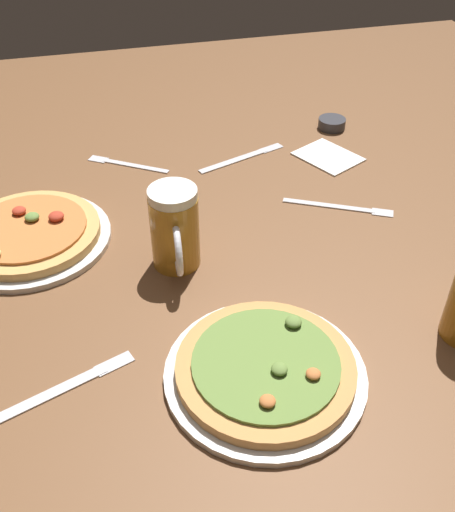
{
  "coord_description": "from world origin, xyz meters",
  "views": [
    {
      "loc": [
        -0.21,
        -0.81,
        0.7
      ],
      "look_at": [
        0.0,
        0.0,
        0.02
      ],
      "focal_mm": 41.01,
      "sensor_mm": 36.0,
      "label": 1
    }
  ],
  "objects_px": {
    "napkin_folded": "(328,156)",
    "knife_spare": "(243,157)",
    "pizza_plate_far": "(29,234)",
    "beer_mug_dark": "(175,229)",
    "ramekin_sauce": "(332,123)",
    "fork_spare": "(126,164)",
    "knife_right": "(65,386)",
    "fork_left": "(341,207)",
    "pizza_plate_near": "(266,370)"
  },
  "relations": [
    {
      "from": "fork_left",
      "to": "fork_spare",
      "type": "relative_size",
      "value": 1.19
    },
    {
      "from": "fork_left",
      "to": "knife_right",
      "type": "bearing_deg",
      "value": -149.96
    },
    {
      "from": "knife_right",
      "to": "knife_spare",
      "type": "distance_m",
      "value": 0.74
    },
    {
      "from": "knife_spare",
      "to": "knife_right",
      "type": "bearing_deg",
      "value": -126.64
    },
    {
      "from": "pizza_plate_far",
      "to": "beer_mug_dark",
      "type": "bearing_deg",
      "value": -27.78
    },
    {
      "from": "beer_mug_dark",
      "to": "pizza_plate_far",
      "type": "bearing_deg",
      "value": 152.22
    },
    {
      "from": "ramekin_sauce",
      "to": "napkin_folded",
      "type": "distance_m",
      "value": 0.16
    },
    {
      "from": "fork_left",
      "to": "knife_right",
      "type": "xyz_separation_m",
      "value": [
        -0.59,
        -0.34,
        0.0
      ]
    },
    {
      "from": "ramekin_sauce",
      "to": "napkin_folded",
      "type": "relative_size",
      "value": 0.5
    },
    {
      "from": "pizza_plate_far",
      "to": "napkin_folded",
      "type": "relative_size",
      "value": 2.22
    },
    {
      "from": "pizza_plate_near",
      "to": "ramekin_sauce",
      "type": "height_order",
      "value": "pizza_plate_near"
    },
    {
      "from": "napkin_folded",
      "to": "knife_spare",
      "type": "bearing_deg",
      "value": 166.8
    },
    {
      "from": "knife_spare",
      "to": "pizza_plate_far",
      "type": "bearing_deg",
      "value": -156.92
    },
    {
      "from": "ramekin_sauce",
      "to": "pizza_plate_near",
      "type": "bearing_deg",
      "value": -119.21
    },
    {
      "from": "napkin_folded",
      "to": "pizza_plate_near",
      "type": "bearing_deg",
      "value": -120.07
    },
    {
      "from": "knife_right",
      "to": "fork_spare",
      "type": "distance_m",
      "value": 0.66
    },
    {
      "from": "pizza_plate_near",
      "to": "fork_left",
      "type": "xyz_separation_m",
      "value": [
        0.29,
        0.39,
        -0.01
      ]
    },
    {
      "from": "fork_left",
      "to": "knife_right",
      "type": "distance_m",
      "value": 0.68
    },
    {
      "from": "napkin_folded",
      "to": "fork_spare",
      "type": "bearing_deg",
      "value": 169.61
    },
    {
      "from": "fork_left",
      "to": "fork_spare",
      "type": "distance_m",
      "value": 0.51
    },
    {
      "from": "pizza_plate_near",
      "to": "fork_left",
      "type": "bearing_deg",
      "value": 53.5
    },
    {
      "from": "pizza_plate_near",
      "to": "fork_spare",
      "type": "xyz_separation_m",
      "value": [
        -0.13,
        0.69,
        -0.01
      ]
    },
    {
      "from": "pizza_plate_far",
      "to": "knife_right",
      "type": "bearing_deg",
      "value": -82.57
    },
    {
      "from": "ramekin_sauce",
      "to": "knife_spare",
      "type": "relative_size",
      "value": 0.31
    },
    {
      "from": "ramekin_sauce",
      "to": "fork_left",
      "type": "distance_m",
      "value": 0.37
    },
    {
      "from": "pizza_plate_far",
      "to": "beer_mug_dark",
      "type": "height_order",
      "value": "beer_mug_dark"
    },
    {
      "from": "knife_spare",
      "to": "ramekin_sauce",
      "type": "bearing_deg",
      "value": 19.51
    },
    {
      "from": "ramekin_sauce",
      "to": "napkin_folded",
      "type": "xyz_separation_m",
      "value": [
        -0.07,
        -0.14,
        -0.01
      ]
    },
    {
      "from": "ramekin_sauce",
      "to": "fork_spare",
      "type": "distance_m",
      "value": 0.55
    },
    {
      "from": "pizza_plate_near",
      "to": "knife_right",
      "type": "bearing_deg",
      "value": 169.25
    },
    {
      "from": "pizza_plate_far",
      "to": "knife_spare",
      "type": "xyz_separation_m",
      "value": [
        0.49,
        0.21,
        -0.01
      ]
    },
    {
      "from": "fork_left",
      "to": "knife_spare",
      "type": "relative_size",
      "value": 0.93
    },
    {
      "from": "pizza_plate_far",
      "to": "ramekin_sauce",
      "type": "height_order",
      "value": "pizza_plate_far"
    },
    {
      "from": "pizza_plate_far",
      "to": "ramekin_sauce",
      "type": "bearing_deg",
      "value": 21.84
    },
    {
      "from": "beer_mug_dark",
      "to": "knife_spare",
      "type": "relative_size",
      "value": 0.69
    },
    {
      "from": "napkin_folded",
      "to": "fork_spare",
      "type": "height_order",
      "value": "napkin_folded"
    },
    {
      "from": "napkin_folded",
      "to": "fork_left",
      "type": "distance_m",
      "value": 0.22
    },
    {
      "from": "pizza_plate_far",
      "to": "ramekin_sauce",
      "type": "distance_m",
      "value": 0.82
    },
    {
      "from": "napkin_folded",
      "to": "knife_right",
      "type": "bearing_deg",
      "value": -139.6
    },
    {
      "from": "ramekin_sauce",
      "to": "fork_spare",
      "type": "xyz_separation_m",
      "value": [
        -0.54,
        -0.06,
        -0.01
      ]
    },
    {
      "from": "pizza_plate_near",
      "to": "ramekin_sauce",
      "type": "xyz_separation_m",
      "value": [
        0.42,
        0.75,
        -0.0
      ]
    },
    {
      "from": "pizza_plate_far",
      "to": "napkin_folded",
      "type": "distance_m",
      "value": 0.71
    },
    {
      "from": "pizza_plate_far",
      "to": "beer_mug_dark",
      "type": "xyz_separation_m",
      "value": [
        0.27,
        -0.14,
        0.06
      ]
    },
    {
      "from": "ramekin_sauce",
      "to": "pizza_plate_far",
      "type": "bearing_deg",
      "value": -158.16
    },
    {
      "from": "pizza_plate_near",
      "to": "knife_right",
      "type": "xyz_separation_m",
      "value": [
        -0.29,
        0.06,
        -0.01
      ]
    },
    {
      "from": "pizza_plate_near",
      "to": "fork_spare",
      "type": "height_order",
      "value": "pizza_plate_near"
    },
    {
      "from": "pizza_plate_near",
      "to": "knife_spare",
      "type": "bearing_deg",
      "value": 77.16
    },
    {
      "from": "beer_mug_dark",
      "to": "napkin_folded",
      "type": "bearing_deg",
      "value": 35.33
    },
    {
      "from": "pizza_plate_far",
      "to": "napkin_folded",
      "type": "height_order",
      "value": "pizza_plate_far"
    },
    {
      "from": "knife_spare",
      "to": "napkin_folded",
      "type": "bearing_deg",
      "value": -13.2
    }
  ]
}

